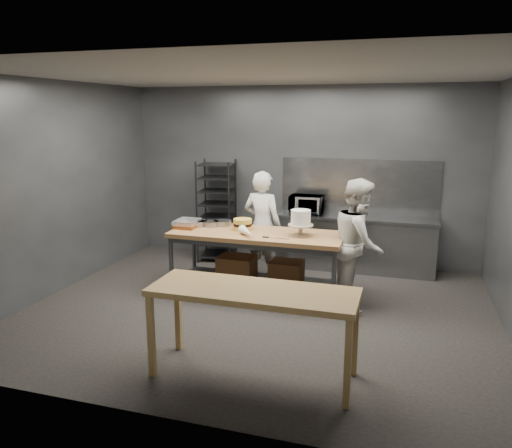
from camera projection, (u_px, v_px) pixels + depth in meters
The scene contains 16 objects.
ground at pixel (258, 310), 6.56m from camera, with size 6.00×6.00×0.00m, color black.
back_wall at pixel (300, 175), 8.57m from camera, with size 6.00×0.04×3.00m, color #4C4F54.
work_table at pixel (257, 256), 7.01m from camera, with size 2.40×0.90×0.92m.
near_counter at pixel (253, 298), 4.78m from camera, with size 2.00×0.70×0.90m.
back_counter at pixel (354, 243), 8.21m from camera, with size 2.60×0.60×0.90m.
splashback_panel at pixel (359, 186), 8.30m from camera, with size 2.60×0.02×0.90m, color slate.
speed_rack at pixel (217, 211), 8.74m from camera, with size 0.69×0.73×1.75m.
chef_behind at pixel (262, 226), 7.65m from camera, with size 0.62×0.41×1.70m, color white.
chef_right at pixel (359, 243), 6.57m from camera, with size 0.84×0.65×1.72m, color silver.
microwave at pixel (306, 204), 8.32m from camera, with size 0.54×0.37×0.30m, color black.
frosted_cake_stand at pixel (301, 219), 6.69m from camera, with size 0.34×0.34×0.36m.
layer_cake at pixel (243, 224), 7.06m from camera, with size 0.26×0.26×0.16m.
cake_pans at pixel (206, 223), 7.33m from camera, with size 0.63×0.40×0.07m.
piping_bag at pixel (247, 232), 6.68m from camera, with size 0.12×0.12×0.38m, color white.
offset_spatula at pixel (272, 238), 6.61m from camera, with size 0.37×0.02×0.02m.
pastry_clamshells at pixel (187, 223), 7.23m from camera, with size 0.32×0.39×0.11m.
Camera 1 is at (1.77, -5.90, 2.54)m, focal length 35.00 mm.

